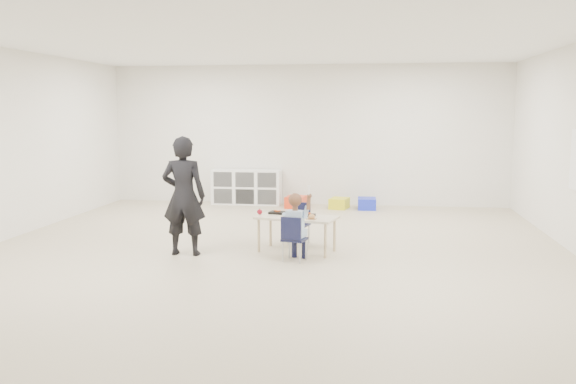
# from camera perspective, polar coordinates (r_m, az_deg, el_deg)

# --- Properties ---
(room) EXTENTS (9.00, 9.02, 2.80)m
(room) POSITION_cam_1_polar(r_m,az_deg,el_deg) (7.87, -1.82, 4.04)
(room) COLOR #BBAB90
(room) RESTS_ON ground
(table) EXTENTS (1.15, 0.75, 0.48)m
(table) POSITION_cam_1_polar(r_m,az_deg,el_deg) (8.21, 0.82, -3.93)
(table) COLOR beige
(table) RESTS_ON ground
(chair_near) EXTENTS (0.33, 0.32, 0.58)m
(chair_near) POSITION_cam_1_polar(r_m,az_deg,el_deg) (7.70, 0.61, -4.37)
(chair_near) COLOR black
(chair_near) RESTS_ON ground
(chair_far) EXTENTS (0.33, 0.32, 0.58)m
(chair_far) POSITION_cam_1_polar(r_m,az_deg,el_deg) (8.70, 1.01, -2.98)
(chair_far) COLOR black
(chair_far) RESTS_ON ground
(child) EXTENTS (0.47, 0.47, 0.92)m
(child) POSITION_cam_1_polar(r_m,az_deg,el_deg) (7.67, 0.61, -3.15)
(child) COLOR #A8BFE4
(child) RESTS_ON chair_near
(lunch_tray_near) EXTENTS (0.25, 0.21, 0.03)m
(lunch_tray_near) POSITION_cam_1_polar(r_m,az_deg,el_deg) (8.19, 1.72, -2.17)
(lunch_tray_near) COLOR black
(lunch_tray_near) RESTS_ON table
(lunch_tray_far) EXTENTS (0.25, 0.21, 0.03)m
(lunch_tray_far) POSITION_cam_1_polar(r_m,az_deg,el_deg) (8.38, -0.99, -1.94)
(lunch_tray_far) COLOR black
(lunch_tray_far) RESTS_ON table
(milk_carton) EXTENTS (0.08, 0.08, 0.10)m
(milk_carton) POSITION_cam_1_polar(r_m,az_deg,el_deg) (8.07, 0.54, -2.05)
(milk_carton) COLOR white
(milk_carton) RESTS_ON table
(bread_roll) EXTENTS (0.09, 0.09, 0.07)m
(bread_roll) POSITION_cam_1_polar(r_m,az_deg,el_deg) (7.96, 2.22, -2.31)
(bread_roll) COLOR #B4844A
(bread_roll) RESTS_ON table
(apple_near) EXTENTS (0.07, 0.07, 0.07)m
(apple_near) POSITION_cam_1_polar(r_m,az_deg,el_deg) (8.24, 0.38, -1.95)
(apple_near) COLOR maroon
(apple_near) RESTS_ON table
(apple_far) EXTENTS (0.07, 0.07, 0.07)m
(apple_far) POSITION_cam_1_polar(r_m,az_deg,el_deg) (8.32, -2.67, -1.87)
(apple_far) COLOR maroon
(apple_far) RESTS_ON table
(cubby_shelf) EXTENTS (1.40, 0.40, 0.70)m
(cubby_shelf) POSITION_cam_1_polar(r_m,az_deg,el_deg) (12.38, -3.88, 0.47)
(cubby_shelf) COLOR white
(cubby_shelf) RESTS_ON ground
(adult) EXTENTS (0.59, 0.40, 1.57)m
(adult) POSITION_cam_1_polar(r_m,az_deg,el_deg) (8.07, -9.73, -0.37)
(adult) COLOR black
(adult) RESTS_ON ground
(bin_red) EXTENTS (0.41, 0.49, 0.22)m
(bin_red) POSITION_cam_1_polar(r_m,az_deg,el_deg) (11.95, 0.74, -0.93)
(bin_red) COLOR red
(bin_red) RESTS_ON ground
(bin_yellow) EXTENTS (0.40, 0.48, 0.20)m
(bin_yellow) POSITION_cam_1_polar(r_m,az_deg,el_deg) (11.87, 4.82, -1.06)
(bin_yellow) COLOR yellow
(bin_yellow) RESTS_ON ground
(bin_blue) EXTENTS (0.36, 0.45, 0.21)m
(bin_blue) POSITION_cam_1_polar(r_m,az_deg,el_deg) (11.86, 7.39, -1.08)
(bin_blue) COLOR #1B2BCF
(bin_blue) RESTS_ON ground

